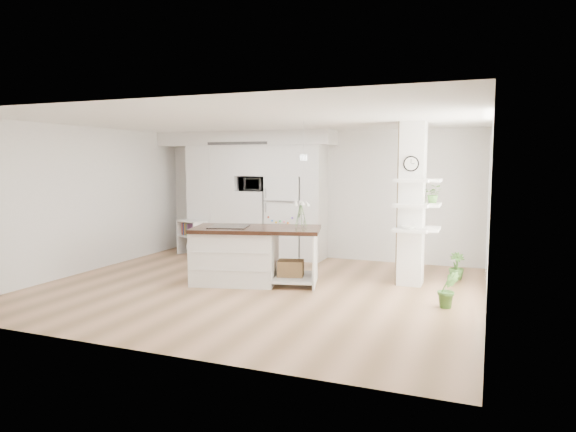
{
  "coord_description": "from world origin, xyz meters",
  "views": [
    {
      "loc": [
        3.49,
        -7.43,
        2.05
      ],
      "look_at": [
        0.21,
        0.9,
        1.1
      ],
      "focal_mm": 32.0,
      "sensor_mm": 36.0,
      "label": 1
    }
  ],
  "objects_px": {
    "refrigerator": "(287,217)",
    "floor_plant_a": "(448,289)",
    "kitchen_island": "(242,254)",
    "bookshelf": "(193,240)"
  },
  "relations": [
    {
      "from": "kitchen_island",
      "to": "bookshelf",
      "type": "height_order",
      "value": "kitchen_island"
    },
    {
      "from": "refrigerator",
      "to": "kitchen_island",
      "type": "height_order",
      "value": "refrigerator"
    },
    {
      "from": "bookshelf",
      "to": "kitchen_island",
      "type": "bearing_deg",
      "value": -19.34
    },
    {
      "from": "floor_plant_a",
      "to": "kitchen_island",
      "type": "bearing_deg",
      "value": 174.7
    },
    {
      "from": "kitchen_island",
      "to": "bookshelf",
      "type": "distance_m",
      "value": 2.91
    },
    {
      "from": "refrigerator",
      "to": "floor_plant_a",
      "type": "bearing_deg",
      "value": -37.71
    },
    {
      "from": "refrigerator",
      "to": "bookshelf",
      "type": "xyz_separation_m",
      "value": [
        -2.03,
        -0.48,
        -0.54
      ]
    },
    {
      "from": "bookshelf",
      "to": "floor_plant_a",
      "type": "xyz_separation_m",
      "value": [
        5.55,
        -2.24,
        -0.07
      ]
    },
    {
      "from": "kitchen_island",
      "to": "floor_plant_a",
      "type": "height_order",
      "value": "kitchen_island"
    },
    {
      "from": "refrigerator",
      "to": "floor_plant_a",
      "type": "relative_size",
      "value": 3.27
    }
  ]
}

